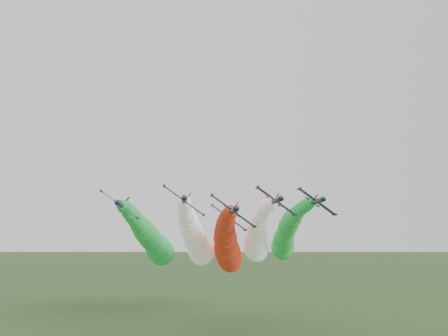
# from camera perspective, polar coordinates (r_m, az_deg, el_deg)

# --- Properties ---
(jet_lead) EXTENTS (14.45, 74.10, 19.28)m
(jet_lead) POSITION_cam_1_polar(r_m,az_deg,el_deg) (129.88, 0.46, -10.30)
(jet_lead) COLOR #111D35
(jet_lead) RESTS_ON ground
(jet_inner_left) EXTENTS (14.97, 74.62, 19.80)m
(jet_inner_left) POSITION_cam_1_polar(r_m,az_deg,el_deg) (137.51, -3.72, -9.29)
(jet_inner_left) COLOR #111D35
(jet_inner_left) RESTS_ON ground
(jet_inner_right) EXTENTS (14.50, 74.15, 19.33)m
(jet_inner_right) POSITION_cam_1_polar(r_m,az_deg,el_deg) (141.92, 4.33, -9.15)
(jet_inner_right) COLOR #111D35
(jet_inner_right) RESTS_ON ground
(jet_outer_left) EXTENTS (15.30, 74.95, 20.13)m
(jet_outer_left) POSITION_cam_1_polar(r_m,az_deg,el_deg) (146.63, -9.42, -9.29)
(jet_outer_left) COLOR #111D35
(jet_outer_left) RESTS_ON ground
(jet_outer_right) EXTENTS (14.32, 73.97, 19.15)m
(jet_outer_right) POSITION_cam_1_polar(r_m,az_deg,el_deg) (147.45, 8.07, -8.85)
(jet_outer_right) COLOR #111D35
(jet_outer_right) RESTS_ON ground
(jet_trail) EXTENTS (14.88, 74.52, 19.71)m
(jet_trail) POSITION_cam_1_polar(r_m,az_deg,el_deg) (153.81, 0.20, -10.35)
(jet_trail) COLOR #111D35
(jet_trail) RESTS_ON ground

